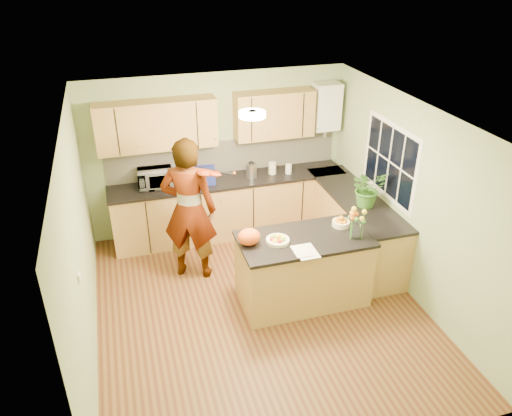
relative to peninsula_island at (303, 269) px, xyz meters
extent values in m
plane|color=#522A17|center=(-0.58, -0.02, -0.47)|extent=(4.50, 4.50, 0.00)
cube|color=white|center=(-0.58, -0.02, 2.03)|extent=(4.00, 4.50, 0.02)
cube|color=#95AD7C|center=(-0.58, 2.23, 0.78)|extent=(4.00, 0.02, 2.50)
cube|color=#95AD7C|center=(-0.58, -2.27, 0.78)|extent=(4.00, 0.02, 2.50)
cube|color=#95AD7C|center=(-2.58, -0.02, 0.78)|extent=(0.02, 4.50, 2.50)
cube|color=#95AD7C|center=(1.42, -0.02, 0.78)|extent=(0.02, 4.50, 2.50)
cube|color=tan|center=(-0.48, 1.93, -0.02)|extent=(3.60, 0.60, 0.90)
cube|color=black|center=(-0.48, 1.92, 0.45)|extent=(3.64, 0.62, 0.04)
cube|color=tan|center=(1.12, 0.83, -0.02)|extent=(0.60, 2.20, 0.90)
cube|color=black|center=(1.11, 0.83, 0.45)|extent=(0.62, 2.24, 0.04)
cube|color=beige|center=(-0.48, 2.21, 0.73)|extent=(3.60, 0.02, 0.52)
cube|color=tan|center=(-1.48, 2.06, 1.38)|extent=(1.70, 0.34, 0.70)
cube|color=tan|center=(0.27, 2.06, 1.38)|extent=(1.20, 0.34, 0.70)
cube|color=white|center=(1.12, 2.07, 1.43)|extent=(0.40, 0.30, 0.72)
cylinder|color=silver|center=(1.12, 2.07, 1.03)|extent=(0.06, 0.06, 0.20)
cube|color=white|center=(1.41, 0.58, 1.08)|extent=(0.01, 1.30, 1.05)
cube|color=black|center=(1.41, 0.58, 1.08)|extent=(0.01, 1.18, 0.92)
cube|color=white|center=(-2.57, -0.62, 0.83)|extent=(0.02, 0.09, 0.09)
cylinder|color=#FFEABF|center=(-0.58, 0.28, 1.99)|extent=(0.30, 0.30, 0.06)
cylinder|color=white|center=(-0.58, 0.28, 2.02)|extent=(0.10, 0.10, 0.02)
cube|color=tan|center=(0.00, 0.00, -0.02)|extent=(1.59, 0.79, 0.89)
cube|color=black|center=(0.00, 0.00, 0.45)|extent=(1.63, 0.83, 0.04)
cylinder|color=#F7EDC5|center=(-0.35, 0.00, 0.49)|extent=(0.28, 0.28, 0.04)
cylinder|color=#F7EDC5|center=(0.55, 0.15, 0.50)|extent=(0.23, 0.23, 0.07)
cylinder|color=silver|center=(0.60, -0.18, 0.57)|extent=(0.11, 0.11, 0.22)
ellipsoid|color=#F55414|center=(-0.69, 0.05, 0.57)|extent=(0.34, 0.32, 0.21)
cube|color=white|center=(-0.10, -0.30, 0.47)|extent=(0.24, 0.33, 0.01)
imported|color=tan|center=(-1.26, 0.98, 0.54)|extent=(0.86, 0.73, 2.01)
imported|color=white|center=(-1.59, 1.97, 0.61)|extent=(0.51, 0.36, 0.27)
cube|color=navy|center=(-0.86, 1.90, 0.59)|extent=(0.34, 0.27, 0.24)
cylinder|color=silver|center=(-0.14, 1.90, 0.58)|extent=(0.16, 0.16, 0.22)
sphere|color=black|center=(-0.14, 1.90, 0.74)|extent=(0.08, 0.08, 0.08)
cylinder|color=#F7EDC5|center=(0.21, 1.93, 0.56)|extent=(0.13, 0.13, 0.18)
cylinder|color=white|center=(0.46, 1.87, 0.55)|extent=(0.13, 0.13, 0.15)
imported|color=#3D7828|center=(1.12, 0.55, 0.73)|extent=(0.49, 0.42, 0.53)
camera|label=1|loc=(-2.05, -4.84, 3.65)|focal=35.00mm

